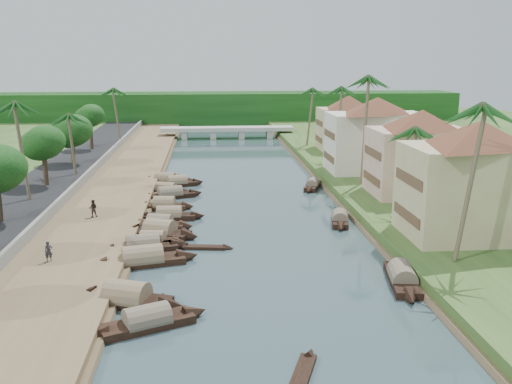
{
  "coord_description": "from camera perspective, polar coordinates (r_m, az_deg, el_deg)",
  "views": [
    {
      "loc": [
        -4.23,
        -48.57,
        16.48
      ],
      "look_at": [
        1.07,
        13.0,
        2.0
      ],
      "focal_mm": 40.0,
      "sensor_mm": 36.0,
      "label": 1
    }
  ],
  "objects": [
    {
      "name": "sampan_0",
      "position": [
        37.19,
        -10.83,
        -12.65
      ],
      "size": [
        8.2,
        4.89,
        2.18
      ],
      "rotation": [
        0.0,
        0.0,
        0.42
      ],
      "color": "black",
      "rests_on": "ground"
    },
    {
      "name": "sampan_10",
      "position": [
        72.36,
        -8.99,
        0.19
      ],
      "size": [
        7.17,
        3.76,
        1.99
      ],
      "rotation": [
        0.0,
        0.0,
        -0.34
      ],
      "color": "black",
      "rests_on": "ground"
    },
    {
      "name": "sampan_7",
      "position": [
        60.61,
        -8.66,
        -2.34
      ],
      "size": [
        7.69,
        1.92,
        2.06
      ],
      "rotation": [
        0.0,
        0.0,
        -0.03
      ],
      "color": "black",
      "rests_on": "ground"
    },
    {
      "name": "tree_4",
      "position": [
        87.87,
        -17.98,
        5.76
      ],
      "size": [
        5.49,
        5.49,
        7.02
      ],
      "color": "#463528",
      "rests_on": "ground"
    },
    {
      "name": "tree_6",
      "position": [
        83.49,
        14.96,
        5.74
      ],
      "size": [
        4.73,
        4.73,
        7.13
      ],
      "color": "#463528",
      "rests_on": "ground"
    },
    {
      "name": "sampan_1",
      "position": [
        40.75,
        -12.76,
        -10.37
      ],
      "size": [
        8.7,
        4.84,
        2.5
      ],
      "rotation": [
        0.0,
        0.0,
        -0.36
      ],
      "color": "black",
      "rests_on": "ground"
    },
    {
      "name": "sampan_14",
      "position": [
        44.69,
        14.4,
        -8.32
      ],
      "size": [
        3.09,
        9.18,
        2.19
      ],
      "rotation": [
        0.0,
        0.0,
        1.41
      ],
      "color": "black",
      "rests_on": "ground"
    },
    {
      "name": "palm_0",
      "position": [
        44.8,
        20.72,
        7.62
      ],
      "size": [
        3.2,
        3.2,
        13.44
      ],
      "color": "brown",
      "rests_on": "ground"
    },
    {
      "name": "palm_6",
      "position": [
        79.12,
        -18.02,
        7.19
      ],
      "size": [
        3.2,
        3.2,
        9.41
      ],
      "color": "brown",
      "rests_on": "ground"
    },
    {
      "name": "left_bank",
      "position": [
        71.41,
        -14.27,
        -0.24
      ],
      "size": [
        10.0,
        180.0,
        0.8
      ],
      "primitive_type": "cube",
      "color": "brown",
      "rests_on": "ground"
    },
    {
      "name": "palm_2",
      "position": [
        71.14,
        10.97,
        10.89
      ],
      "size": [
        3.2,
        3.2,
        14.65
      ],
      "color": "brown",
      "rests_on": "ground"
    },
    {
      "name": "palm_3",
      "position": [
        89.39,
        8.3,
        10.07
      ],
      "size": [
        3.2,
        3.2,
        12.46
      ],
      "color": "brown",
      "rests_on": "ground"
    },
    {
      "name": "sampan_3",
      "position": [
        51.06,
        -11.23,
        -5.41
      ],
      "size": [
        8.49,
        3.32,
        2.24
      ],
      "rotation": [
        0.0,
        0.0,
        0.2
      ],
      "color": "black",
      "rests_on": "ground"
    },
    {
      "name": "tree_5",
      "position": [
        101.32,
        -16.28,
        7.24
      ],
      "size": [
        4.37,
        4.37,
        7.41
      ],
      "color": "#463528",
      "rests_on": "ground"
    },
    {
      "name": "sampan_16",
      "position": [
        74.6,
        5.7,
        0.68
      ],
      "size": [
        3.74,
        7.21,
        1.82
      ],
      "rotation": [
        0.0,
        0.0,
        1.22
      ],
      "color": "black",
      "rests_on": "ground"
    },
    {
      "name": "retaining_wall",
      "position": [
        72.01,
        -17.61,
        0.43
      ],
      "size": [
        0.4,
        180.0,
        1.1
      ],
      "primitive_type": "cube",
      "color": "slate",
      "rests_on": "left_bank"
    },
    {
      "name": "bridge",
      "position": [
        121.54,
        -2.91,
        6.2
      ],
      "size": [
        28.0,
        4.0,
        2.4
      ],
      "color": "#A7A79C",
      "rests_on": "ground"
    },
    {
      "name": "sampan_11",
      "position": [
        76.26,
        -7.87,
        0.9
      ],
      "size": [
        7.48,
        3.43,
        2.12
      ],
      "rotation": [
        0.0,
        0.0,
        0.26
      ],
      "color": "black",
      "rests_on": "ground"
    },
    {
      "name": "palm_1",
      "position": [
        59.19,
        15.19,
        5.9
      ],
      "size": [
        3.2,
        3.2,
        9.97
      ],
      "color": "brown",
      "rests_on": "ground"
    },
    {
      "name": "sampan_13",
      "position": [
        78.2,
        -9.0,
        1.17
      ],
      "size": [
        8.0,
        4.21,
        2.17
      ],
      "rotation": [
        0.0,
        0.0,
        -0.34
      ],
      "color": "black",
      "rests_on": "ground"
    },
    {
      "name": "building_mid",
      "position": [
        67.89,
        16.09,
        3.9
      ],
      "size": [
        14.11,
        14.11,
        9.7
      ],
      "color": "beige",
      "rests_on": "right_bank"
    },
    {
      "name": "canoe_0",
      "position": [
        31.49,
        4.46,
        -18.2
      ],
      "size": [
        3.23,
        6.72,
        0.9
      ],
      "rotation": [
        0.0,
        0.0,
        1.22
      ],
      "color": "black",
      "rests_on": "ground"
    },
    {
      "name": "sampan_5",
      "position": [
        54.92,
        -9.59,
        -4.0
      ],
      "size": [
        8.19,
        4.86,
        2.53
      ],
      "rotation": [
        0.0,
        0.0,
        -0.39
      ],
      "color": "black",
      "rests_on": "ground"
    },
    {
      "name": "palm_8",
      "position": [
        108.2,
        -13.77,
        9.83
      ],
      "size": [
        3.2,
        3.2,
        11.21
      ],
      "color": "brown",
      "rests_on": "ground"
    },
    {
      "name": "person_near",
      "position": [
        48.19,
        -20.03,
        -5.6
      ],
      "size": [
        0.71,
        0.6,
        1.64
      ],
      "primitive_type": "imported",
      "rotation": [
        0.0,
        0.0,
        0.42
      ],
      "color": "#2C2932",
      "rests_on": "left_bank"
    },
    {
      "name": "treeline",
      "position": [
        149.15,
        -3.31,
        8.37
      ],
      "size": [
        120.0,
        14.0,
        8.0
      ],
      "color": "#0F350E",
      "rests_on": "ground"
    },
    {
      "name": "sampan_9",
      "position": [
        69.83,
        -8.57,
        -0.27
      ],
      "size": [
        8.39,
        4.04,
        2.11
      ],
      "rotation": [
        0.0,
        0.0,
        0.31
      ],
      "color": "black",
      "rests_on": "ground"
    },
    {
      "name": "sampan_2",
      "position": [
        47.84,
        -11.26,
        -6.69
      ],
      "size": [
        9.67,
        4.09,
        2.46
      ],
      "rotation": [
        0.0,
        0.0,
        0.24
      ],
      "color": "black",
      "rests_on": "ground"
    },
    {
      "name": "sampan_8",
      "position": [
        64.78,
        -9.15,
        -1.34
      ],
      "size": [
        6.94,
        2.27,
        2.13
      ],
      "rotation": [
        0.0,
        0.0,
        -0.1
      ],
      "color": "black",
      "rests_on": "ground"
    },
    {
      "name": "road",
      "position": [
        73.22,
        -20.86,
        -0.14
      ],
      "size": [
        8.0,
        180.0,
        1.4
      ],
      "primitive_type": "cube",
      "color": "black",
      "rests_on": "ground"
    },
    {
      "name": "sampan_6",
      "position": [
        57.58,
        -9.58,
        -3.21
      ],
      "size": [
        7.09,
        2.99,
        2.09
      ],
      "rotation": [
        0.0,
        0.0,
        -0.21
      ],
      "color": "black",
      "rests_on": "ground"
    },
    {
      "name": "right_bank",
      "position": [
        74.12,
        13.47,
        0.45
      ],
      "size": [
        16.0,
        180.0,
        1.2
      ],
      "primitive_type": "cube",
      "color": "#28491D",
      "rests_on": "ground"
    },
    {
      "name": "sampan_4",
      "position": [
        52.68,
        -10.3,
        -4.8
      ],
      "size": [
        6.47,
        2.41,
        1.86
      ],
      "rotation": [
        0.0,
        0.0,
        -0.17
      ],
      "color": "black",
      "rests_on": "ground"
    },
    {
      "name": "canoe_1",
      "position": [
        51.07,
        -5.16,
        -5.57
      ],
      "size": [
        5.29,
        1.52,
        0.84
      ],
      "rotation": [
        0.0,
        0.0,
        -0.13
      ],
      "color": "black",
      "rests_on": "ground"
    },
    {
      "name": "ground",
      "position": [
        51.46,
        0.06,
        -5.49
      ],
      "size": [
        220.0,
        220.0,
        0.0
      ],
      "primitive_type": "plane",
      "color": "#34494E",
      "rests_on": "ground"
    },
    {
      "name": "building_near",
      "position": [
        53.01,
        21.18,
        1.31
      ],
      "size": [
        14.85,
        14.85,
        10.2
      ],
      "color": "#C1BC81",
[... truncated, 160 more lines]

